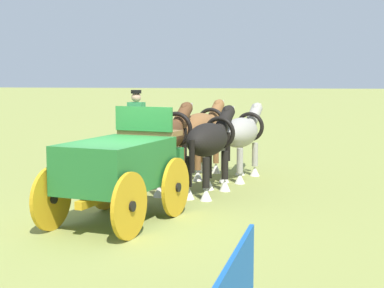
% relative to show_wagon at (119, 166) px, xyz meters
% --- Properties ---
extents(ground_plane, '(220.00, 220.00, 0.00)m').
position_rel_show_wagon_xyz_m(ground_plane, '(-0.14, 0.03, -1.19)').
color(ground_plane, olive).
extents(show_wagon, '(5.65, 2.69, 2.74)m').
position_rel_show_wagon_xyz_m(show_wagon, '(0.00, 0.00, 0.00)').
color(show_wagon, '#236B2D').
rests_on(show_wagon, ground).
extents(draft_horse_rear_near, '(3.03, 1.46, 2.30)m').
position_rel_show_wagon_xyz_m(draft_horse_rear_near, '(3.54, -0.32, 0.23)').
color(draft_horse_rear_near, brown).
rests_on(draft_horse_rear_near, ground).
extents(draft_horse_rear_off, '(2.92, 1.34, 2.24)m').
position_rel_show_wagon_xyz_m(draft_horse_rear_off, '(3.20, -1.57, 0.17)').
color(draft_horse_rear_off, black).
rests_on(draft_horse_rear_off, ground).
extents(draft_horse_lead_near, '(3.10, 1.47, 2.27)m').
position_rel_show_wagon_xyz_m(draft_horse_lead_near, '(6.04, -1.01, 0.21)').
color(draft_horse_lead_near, brown).
rests_on(draft_horse_lead_near, ground).
extents(draft_horse_lead_off, '(3.01, 1.39, 2.19)m').
position_rel_show_wagon_xyz_m(draft_horse_lead_off, '(5.70, -2.27, 0.14)').
color(draft_horse_lead_off, '#9E998E').
rests_on(draft_horse_lead_off, ground).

